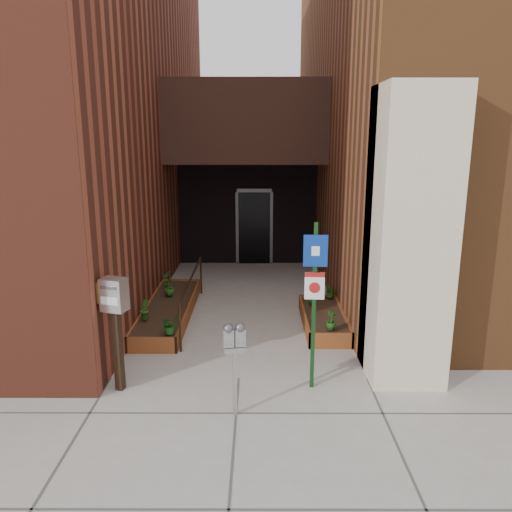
{
  "coord_description": "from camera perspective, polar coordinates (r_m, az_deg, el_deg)",
  "views": [
    {
      "loc": [
        0.29,
        -7.09,
        3.69
      ],
      "look_at": [
        0.26,
        1.8,
        1.53
      ],
      "focal_mm": 35.0,
      "sensor_mm": 36.0,
      "label": 1
    }
  ],
  "objects": [
    {
      "name": "shrub_right_b",
      "position": [
        10.35,
        6.31,
        -4.54
      ],
      "size": [
        0.2,
        0.2,
        0.35
      ],
      "primitive_type": "imported",
      "rotation": [
        0.0,
        0.0,
        3.06
      ],
      "color": "#1C5919",
      "rests_on": "planter_right"
    },
    {
      "name": "shrub_left_b",
      "position": [
        9.71,
        -12.65,
        -5.99
      ],
      "size": [
        0.25,
        0.25,
        0.37
      ],
      "primitive_type": "imported",
      "rotation": [
        0.0,
        0.0,
        1.89
      ],
      "color": "#28611B",
      "rests_on": "planter_left"
    },
    {
      "name": "shrub_left_a",
      "position": [
        8.93,
        -9.86,
        -7.66
      ],
      "size": [
        0.44,
        0.44,
        0.35
      ],
      "primitive_type": "imported",
      "rotation": [
        0.0,
        0.0,
        0.8
      ],
      "color": "#185418",
      "rests_on": "planter_left"
    },
    {
      "name": "planter_left",
      "position": [
        10.58,
        -9.92,
        -6.22
      ],
      "size": [
        0.9,
        3.6,
        0.3
      ],
      "color": "brown",
      "rests_on": "ground"
    },
    {
      "name": "shrub_left_d",
      "position": [
        11.53,
        -10.15,
        -2.68
      ],
      "size": [
        0.27,
        0.27,
        0.38
      ],
      "primitive_type": "imported",
      "rotation": [
        0.0,
        0.0,
        5.2
      ],
      "color": "#1A5C1D",
      "rests_on": "planter_left"
    },
    {
      "name": "shrub_right_a",
      "position": [
        9.09,
        8.6,
        -7.27
      ],
      "size": [
        0.26,
        0.26,
        0.34
      ],
      "primitive_type": "imported",
      "rotation": [
        0.0,
        0.0,
        1.0
      ],
      "color": "#1C4F16",
      "rests_on": "planter_right"
    },
    {
      "name": "shrub_left_c",
      "position": [
        11.0,
        -9.89,
        -3.48
      ],
      "size": [
        0.3,
        0.3,
        0.38
      ],
      "primitive_type": "imported",
      "rotation": [
        0.0,
        0.0,
        3.83
      ],
      "color": "#24611B",
      "rests_on": "planter_left"
    },
    {
      "name": "parking_meter",
      "position": [
        6.64,
        -2.48,
        -10.07
      ],
      "size": [
        0.3,
        0.16,
        1.32
      ],
      "color": "#99999B",
      "rests_on": "ground"
    },
    {
      "name": "planter_right",
      "position": [
        10.04,
        7.72,
        -7.24
      ],
      "size": [
        0.8,
        2.2,
        0.3
      ],
      "color": "brown",
      "rests_on": "ground"
    },
    {
      "name": "handrail",
      "position": [
        10.26,
        -7.36,
        -3.13
      ],
      "size": [
        0.04,
        3.34,
        0.9
      ],
      "color": "black",
      "rests_on": "ground"
    },
    {
      "name": "ground",
      "position": [
        8.0,
        -1.99,
        -13.83
      ],
      "size": [
        80.0,
        80.0,
        0.0
      ],
      "primitive_type": "plane",
      "color": "#9E9991",
      "rests_on": "ground"
    },
    {
      "name": "payment_dropbox",
      "position": [
        7.48,
        -15.79,
        -6.02
      ],
      "size": [
        0.4,
        0.34,
        1.72
      ],
      "color": "black",
      "rests_on": "ground"
    },
    {
      "name": "sign_post",
      "position": [
        7.21,
        6.69,
        -3.78
      ],
      "size": [
        0.34,
        0.09,
        2.51
      ],
      "color": "#123313",
      "rests_on": "ground"
    },
    {
      "name": "shrub_right_c",
      "position": [
        10.81,
        8.47,
        -3.96
      ],
      "size": [
        0.35,
        0.35,
        0.3
      ],
      "primitive_type": "imported",
      "rotation": [
        0.0,
        0.0,
        4.32
      ],
      "color": "#265B1A",
      "rests_on": "planter_right"
    },
    {
      "name": "architecture",
      "position": [
        14.05,
        -1.86,
        18.9
      ],
      "size": [
        20.0,
        14.6,
        10.0
      ],
      "color": "brown",
      "rests_on": "ground"
    }
  ]
}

